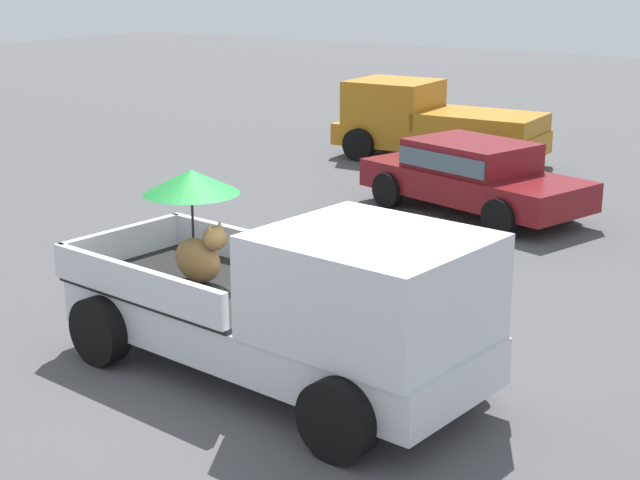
% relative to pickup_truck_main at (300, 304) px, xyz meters
% --- Properties ---
extents(ground_plane, '(80.00, 80.00, 0.00)m').
position_rel_pickup_truck_main_xyz_m(ground_plane, '(-0.44, 0.04, -0.96)').
color(ground_plane, '#4C4C4F').
extents(pickup_truck_main, '(5.22, 2.67, 2.18)m').
position_rel_pickup_truck_main_xyz_m(pickup_truck_main, '(0.00, 0.00, 0.00)').
color(pickup_truck_main, black).
rests_on(pickup_truck_main, ground).
extents(pickup_truck_red, '(4.87, 2.33, 1.80)m').
position_rel_pickup_truck_main_xyz_m(pickup_truck_red, '(-4.68, 11.98, -0.08)').
color(pickup_truck_red, black).
rests_on(pickup_truck_red, ground).
extents(parked_sedan_near, '(4.62, 2.87, 1.33)m').
position_rel_pickup_truck_main_xyz_m(parked_sedan_near, '(-1.75, 8.01, -0.22)').
color(parked_sedan_near, black).
rests_on(parked_sedan_near, ground).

